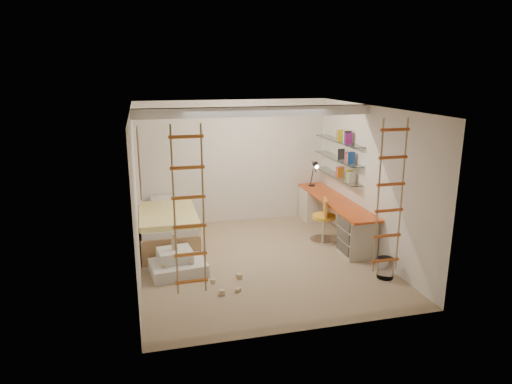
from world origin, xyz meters
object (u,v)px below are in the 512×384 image
object	(u,v)px
bed	(168,227)
play_platform	(177,264)
swivel_chair	(324,226)
desk	(334,216)

from	to	relation	value
bed	play_platform	world-z (taller)	bed
swivel_chair	play_platform	size ratio (longest dim) A/B	0.91
desk	swivel_chair	world-z (taller)	swivel_chair
swivel_chair	play_platform	world-z (taller)	swivel_chair
desk	bed	world-z (taller)	desk
play_platform	swivel_chair	bearing A→B (deg)	14.51
bed	swivel_chair	world-z (taller)	swivel_chair
bed	play_platform	size ratio (longest dim) A/B	2.11
desk	play_platform	xyz separation A→B (m)	(-3.14, -1.00, -0.25)
desk	play_platform	distance (m)	3.30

